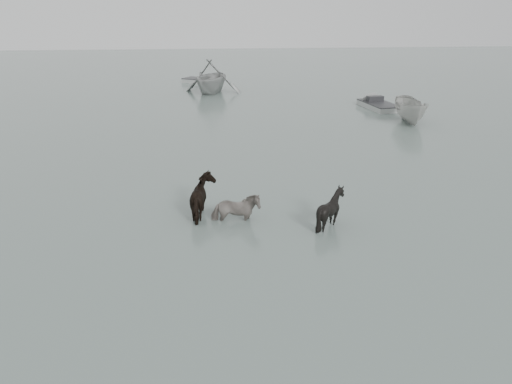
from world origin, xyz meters
TOP-DOWN VIEW (x-y plane):
  - ground at (0.00, 0.00)m, footprint 140.00×140.00m
  - pony_pinto at (-0.49, 1.27)m, footprint 1.65×0.79m
  - pony_dark at (-1.48, 1.95)m, footprint 1.80×1.93m
  - pony_black at (2.52, 0.63)m, footprint 1.40×1.27m
  - rowboat_trail at (-0.80, 26.97)m, footprint 6.04×6.51m
  - boat_small at (10.93, 14.90)m, footprint 2.17×4.35m
  - skiff_port at (10.51, 19.34)m, footprint 2.30×5.25m
  - skiff_mid at (-1.63, 32.60)m, footprint 4.78×3.88m

SIDE VIEW (x-z plane):
  - ground at x=0.00m, z-range 0.00..0.00m
  - skiff_port at x=10.51m, z-range 0.00..0.75m
  - skiff_mid at x=-1.63m, z-range 0.00..0.75m
  - pony_pinto at x=-0.49m, z-range 0.00..1.37m
  - pony_black at x=2.52m, z-range 0.00..1.43m
  - pony_dark at x=-1.48m, z-range 0.00..1.57m
  - boat_small at x=10.93m, z-range 0.00..1.61m
  - rowboat_trail at x=-0.80m, z-range 0.00..2.82m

